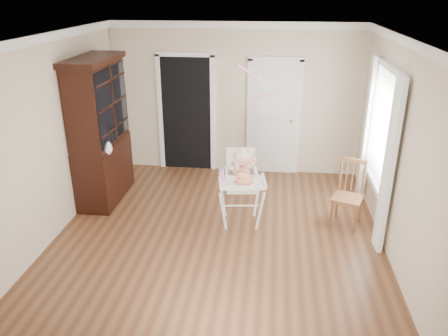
# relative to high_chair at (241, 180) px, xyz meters

# --- Properties ---
(floor) EXTENTS (5.00, 5.00, 0.00)m
(floor) POSITION_rel_high_chair_xyz_m (-0.28, -0.47, -0.70)
(floor) COLOR #502F1B
(floor) RESTS_ON ground
(ceiling) EXTENTS (5.00, 5.00, 0.00)m
(ceiling) POSITION_rel_high_chair_xyz_m (-0.28, -0.47, 2.00)
(ceiling) COLOR white
(ceiling) RESTS_ON wall_back
(wall_back) EXTENTS (4.50, 0.00, 4.50)m
(wall_back) POSITION_rel_high_chair_xyz_m (-0.28, 2.03, 0.65)
(wall_back) COLOR beige
(wall_back) RESTS_ON floor
(wall_left) EXTENTS (0.00, 5.00, 5.00)m
(wall_left) POSITION_rel_high_chair_xyz_m (-2.53, -0.47, 0.65)
(wall_left) COLOR beige
(wall_left) RESTS_ON floor
(wall_right) EXTENTS (0.00, 5.00, 5.00)m
(wall_right) POSITION_rel_high_chair_xyz_m (1.97, -0.47, 0.65)
(wall_right) COLOR beige
(wall_right) RESTS_ON floor
(crown_molding) EXTENTS (4.50, 5.00, 0.12)m
(crown_molding) POSITION_rel_high_chair_xyz_m (-0.28, -0.47, 1.94)
(crown_molding) COLOR white
(crown_molding) RESTS_ON ceiling
(doorway) EXTENTS (1.06, 0.05, 2.22)m
(doorway) POSITION_rel_high_chair_xyz_m (-1.18, 2.02, 0.41)
(doorway) COLOR black
(doorway) RESTS_ON wall_back
(closet_door) EXTENTS (0.96, 0.09, 2.13)m
(closet_door) POSITION_rel_high_chair_xyz_m (0.42, 2.01, 0.33)
(closet_door) COLOR white
(closet_door) RESTS_ON wall_back
(window_right) EXTENTS (0.13, 1.84, 2.30)m
(window_right) POSITION_rel_high_chair_xyz_m (1.90, 0.33, 0.59)
(window_right) COLOR white
(window_right) RESTS_ON wall_right
(high_chair) EXTENTS (0.74, 0.88, 1.13)m
(high_chair) POSITION_rel_high_chair_xyz_m (0.00, 0.00, 0.00)
(high_chair) COLOR white
(high_chair) RESTS_ON floor
(baby) EXTENTS (0.36, 0.27, 0.52)m
(baby) POSITION_rel_high_chair_xyz_m (-0.00, 0.03, 0.17)
(baby) COLOR beige
(baby) RESTS_ON high_chair
(cake) EXTENTS (0.24, 0.24, 0.11)m
(cake) POSITION_rel_high_chair_xyz_m (0.06, -0.28, 0.14)
(cake) COLOR silver
(cake) RESTS_ON high_chair
(sippy_cup) EXTENTS (0.08, 0.08, 0.19)m
(sippy_cup) POSITION_rel_high_chair_xyz_m (-0.26, -0.20, 0.17)
(sippy_cup) COLOR pink
(sippy_cup) RESTS_ON high_chair
(china_cabinet) EXTENTS (0.60, 1.36, 2.29)m
(china_cabinet) POSITION_rel_high_chair_xyz_m (-2.27, 0.59, 0.45)
(china_cabinet) COLOR black
(china_cabinet) RESTS_ON floor
(dining_chair) EXTENTS (0.51, 0.51, 0.98)m
(dining_chair) POSITION_rel_high_chair_xyz_m (1.54, 0.15, -0.24)
(dining_chair) COLOR brown
(dining_chair) RESTS_ON floor
(streamer) EXTENTS (0.36, 0.38, 0.15)m
(streamer) POSITION_rel_high_chair_xyz_m (0.12, -0.25, 1.55)
(streamer) COLOR pink
(streamer) RESTS_ON ceiling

